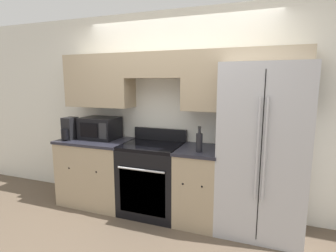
% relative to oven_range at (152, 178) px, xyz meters
% --- Properties ---
extents(ground_plane, '(12.00, 12.00, 0.00)m').
position_rel_oven_range_xyz_m(ground_plane, '(0.22, -0.31, -0.46)').
color(ground_plane, brown).
extents(wall_back, '(8.00, 0.39, 2.60)m').
position_rel_oven_range_xyz_m(wall_back, '(0.23, 0.29, 0.98)').
color(wall_back, silver).
rests_on(wall_back, ground_plane).
extents(lower_cabinets_left, '(0.97, 0.64, 0.91)m').
position_rel_oven_range_xyz_m(lower_cabinets_left, '(-0.85, -0.00, -0.00)').
color(lower_cabinets_left, tan).
rests_on(lower_cabinets_left, ground_plane).
extents(lower_cabinets_right, '(0.51, 0.64, 0.91)m').
position_rel_oven_range_xyz_m(lower_cabinets_right, '(0.62, -0.00, -0.00)').
color(lower_cabinets_right, tan).
rests_on(lower_cabinets_right, ground_plane).
extents(oven_range, '(0.75, 0.65, 1.07)m').
position_rel_oven_range_xyz_m(oven_range, '(0.00, 0.00, 0.00)').
color(oven_range, black).
rests_on(oven_range, ground_plane).
extents(refrigerator, '(0.90, 0.74, 1.89)m').
position_rel_oven_range_xyz_m(refrigerator, '(1.31, 0.04, 0.48)').
color(refrigerator, '#B7B7BC').
rests_on(refrigerator, ground_plane).
extents(microwave, '(0.50, 0.40, 0.30)m').
position_rel_oven_range_xyz_m(microwave, '(-0.82, 0.09, 0.60)').
color(microwave, black).
rests_on(microwave, lower_cabinets_left).
extents(bottle, '(0.07, 0.07, 0.29)m').
position_rel_oven_range_xyz_m(bottle, '(0.65, -0.14, 0.57)').
color(bottle, black).
rests_on(bottle, lower_cabinets_right).
extents(coffee_maker, '(0.15, 0.26, 0.30)m').
position_rel_oven_range_xyz_m(coffee_maker, '(-1.19, -0.10, 0.59)').
color(coffee_maker, black).
rests_on(coffee_maker, lower_cabinets_left).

